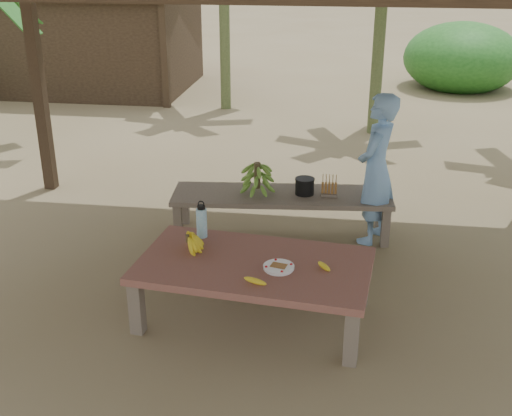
# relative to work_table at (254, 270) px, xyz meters

# --- Properties ---
(ground) EXTENTS (80.00, 80.00, 0.00)m
(ground) POSITION_rel_work_table_xyz_m (-0.10, 0.25, -0.43)
(ground) COLOR brown
(ground) RESTS_ON ground
(work_table) EXTENTS (1.89, 1.18, 0.50)m
(work_table) POSITION_rel_work_table_xyz_m (0.00, 0.00, 0.00)
(work_table) COLOR brown
(work_table) RESTS_ON ground
(bench) EXTENTS (2.25, 0.80, 0.45)m
(bench) POSITION_rel_work_table_xyz_m (0.04, 1.62, -0.04)
(bench) COLOR brown
(bench) RESTS_ON ground
(ripe_banana_bunch) EXTENTS (0.29, 0.26, 0.15)m
(ripe_banana_bunch) POSITION_rel_work_table_xyz_m (-0.56, 0.13, 0.14)
(ripe_banana_bunch) COLOR yellow
(ripe_banana_bunch) RESTS_ON work_table
(plate) EXTENTS (0.24, 0.24, 0.04)m
(plate) POSITION_rel_work_table_xyz_m (0.20, -0.09, 0.08)
(plate) COLOR white
(plate) RESTS_ON work_table
(loose_banana_front) EXTENTS (0.18, 0.09, 0.04)m
(loose_banana_front) POSITION_rel_work_table_xyz_m (0.06, -0.33, 0.09)
(loose_banana_front) COLOR yellow
(loose_banana_front) RESTS_ON work_table
(loose_banana_side) EXTENTS (0.12, 0.13, 0.04)m
(loose_banana_side) POSITION_rel_work_table_xyz_m (0.54, -0.03, 0.09)
(loose_banana_side) COLOR yellow
(loose_banana_side) RESTS_ON work_table
(water_flask) EXTENTS (0.09, 0.09, 0.33)m
(water_flask) POSITION_rel_work_table_xyz_m (-0.50, 0.40, 0.20)
(water_flask) COLOR #42A5D0
(water_flask) RESTS_ON work_table
(green_banana_stalk) EXTENTS (0.32, 0.32, 0.34)m
(green_banana_stalk) POSITION_rel_work_table_xyz_m (-0.20, 1.59, 0.19)
(green_banana_stalk) COLOR #598C2D
(green_banana_stalk) RESTS_ON bench
(cooking_pot) EXTENTS (0.19, 0.19, 0.16)m
(cooking_pot) POSITION_rel_work_table_xyz_m (0.27, 1.64, 0.10)
(cooking_pot) COLOR black
(cooking_pot) RESTS_ON bench
(skewer_rack) EXTENTS (0.19, 0.10, 0.24)m
(skewer_rack) POSITION_rel_work_table_xyz_m (0.52, 1.61, 0.14)
(skewer_rack) COLOR #A57F47
(skewer_rack) RESTS_ON bench
(woman) EXTENTS (0.53, 0.64, 1.51)m
(woman) POSITION_rel_work_table_xyz_m (0.96, 1.62, 0.32)
(woman) COLOR #7AABE7
(woman) RESTS_ON ground
(hut) EXTENTS (4.40, 3.43, 2.85)m
(hut) POSITION_rel_work_table_xyz_m (-4.60, 8.25, 0.67)
(hut) COLOR black
(hut) RESTS_ON ground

